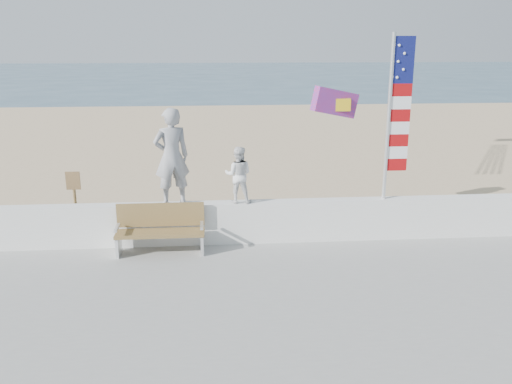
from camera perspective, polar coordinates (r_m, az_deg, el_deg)
The scene contains 9 objects.
ground at distance 10.12m, azimuth -0.29°, elevation -10.17°, with size 220.00×220.00×0.00m, color #324F64.
sand at distance 18.62m, azimuth -2.45°, elevation 2.03°, with size 90.00×40.00×0.08m, color tan.
seawall at distance 11.73m, azimuth -1.06°, elevation -3.15°, with size 30.00×0.35×0.90m, color white.
adult at distance 11.36m, azimuth -8.88°, elevation 3.70°, with size 0.74×0.49×2.03m, color #929397.
child at distance 11.43m, azimuth -1.87°, elevation 1.83°, with size 0.59×0.46×1.20m, color white.
bench at distance 11.31m, azimuth -10.02°, elevation -3.80°, with size 1.80×0.57×1.00m.
flag at distance 11.82m, azimuth 14.42°, elevation 8.28°, with size 0.50×0.08×3.50m.
parafoil_kite at distance 12.94m, azimuth 8.38°, elevation 9.29°, with size 1.17×0.55×0.78m.
sign at distance 13.15m, azimuth -18.55°, elevation -0.47°, with size 0.32×0.07×1.46m.
Camera 1 is at (-0.71, -9.09, 4.39)m, focal length 38.00 mm.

